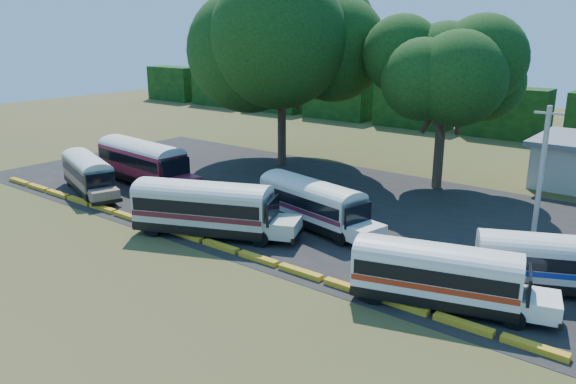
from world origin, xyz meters
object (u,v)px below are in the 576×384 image
Objects in this scene: bus_red at (143,160)px; bus_cream_west at (206,206)px; bus_beige at (88,171)px; tree_west at (282,38)px; bus_white_red at (440,272)px.

bus_cream_west is at bearing -16.58° from bus_red.
tree_west is at bearing 89.10° from bus_beige.
bus_beige is 0.54× the size of tree_west.
bus_beige is 20.77m from tree_west.
bus_red is at bearing 153.32° from bus_white_red.
bus_white_red is 31.54m from tree_west.
bus_red is 16.73m from tree_west.
bus_beige is 14.58m from bus_cream_west.
bus_cream_west is 22.16m from tree_west.
bus_cream_west is (12.98, -5.21, -0.15)m from bus_red.
bus_white_red is at bearing -36.89° from tree_west.
bus_cream_west is at bearing 15.31° from bus_beige.
bus_white_red is (15.57, 0.07, -0.24)m from bus_cream_west.
bus_cream_west is 1.12× the size of bus_white_red.
bus_beige is at bearing 152.75° from bus_cream_west.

